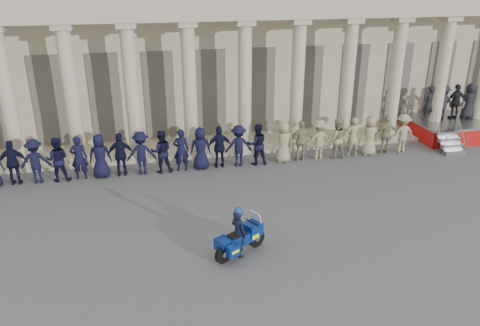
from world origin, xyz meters
name	(u,v)px	position (x,y,z in m)	size (l,w,h in m)	color
ground	(260,237)	(0.00, 0.00, 0.00)	(90.00, 90.00, 0.00)	#47474A
building	(197,41)	(0.00, 14.74, 4.52)	(40.00, 12.50, 9.00)	tan
officer_rank	(199,149)	(-1.16, 6.30, 0.97)	(21.43, 0.73, 1.93)	black
reviewing_stand	(457,108)	(12.91, 7.90, 1.54)	(4.57, 4.30, 2.80)	gray
motorcycle	(241,239)	(-0.85, -0.87, 0.56)	(1.81, 1.31, 1.29)	black
rider	(238,232)	(-0.95, -0.92, 0.84)	(0.62, 0.70, 1.69)	black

